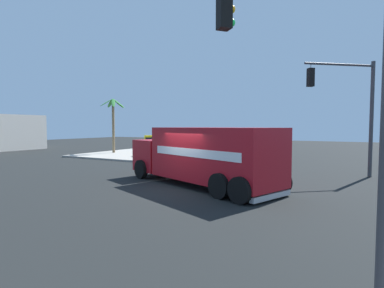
% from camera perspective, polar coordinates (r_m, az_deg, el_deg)
% --- Properties ---
extents(ground_plane, '(100.00, 100.00, 0.00)m').
position_cam_1_polar(ground_plane, '(13.76, -1.53, -8.38)').
color(ground_plane, black).
extents(sidewalk_corner_far, '(10.13, 10.13, 0.14)m').
position_cam_1_polar(sidewalk_corner_far, '(29.90, -9.70, -1.92)').
color(sidewalk_corner_far, '#9E998E').
rests_on(sidewalk_corner_far, ground).
extents(delivery_truck, '(5.51, 8.83, 2.75)m').
position_cam_1_polar(delivery_truck, '(14.15, 2.00, -2.11)').
color(delivery_truck, '#AD141E').
rests_on(delivery_truck, ground).
extents(traffic_light_primary, '(2.70, 3.29, 6.33)m').
position_cam_1_polar(traffic_light_primary, '(18.44, 28.06, 7.13)').
color(traffic_light_primary, '#38383D').
rests_on(traffic_light_primary, ground).
extents(traffic_light_secondary, '(3.17, 3.51, 6.38)m').
position_cam_1_polar(traffic_light_secondary, '(5.11, 20.67, 20.75)').
color(traffic_light_secondary, '#38383D').
rests_on(traffic_light_secondary, sidewalk_corner_near).
extents(vending_machine_red, '(1.17, 1.16, 1.85)m').
position_cam_1_polar(vending_machine_red, '(29.63, -6.45, -0.01)').
color(vending_machine_red, red).
rests_on(vending_machine_red, sidewalk_corner_far).
extents(vending_machine_blue, '(1.08, 1.14, 1.85)m').
position_cam_1_polar(vending_machine_blue, '(27.81, -7.98, -0.24)').
color(vending_machine_blue, yellow).
rests_on(vending_machine_blue, sidewalk_corner_far).
extents(palm_tree_far, '(2.62, 2.55, 5.48)m').
position_cam_1_polar(palm_tree_far, '(31.44, -14.70, 4.91)').
color(palm_tree_far, '#7A6647').
rests_on(palm_tree_far, sidewalk_corner_far).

